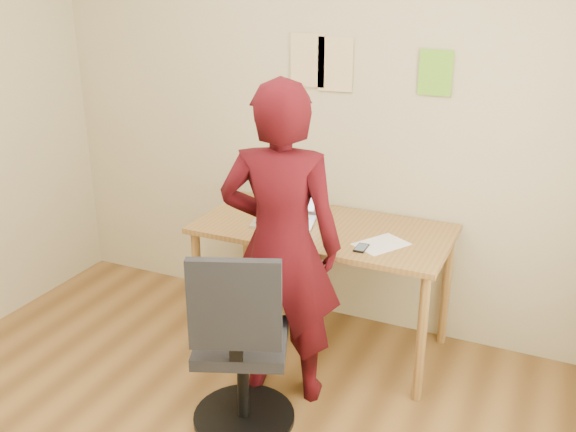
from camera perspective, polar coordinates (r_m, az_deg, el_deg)
The scene contains 10 objects.
room at distance 2.31m, azimuth -13.99°, elevation 2.26°, with size 3.58×3.58×2.78m.
desk at distance 3.60m, azimuth 3.14°, elevation -2.24°, with size 1.40×0.70×0.74m.
laptop at distance 3.64m, azimuth -0.21°, elevation 0.44°, with size 0.40×0.37×0.25m.
paper_sheet at distance 3.37m, azimuth 8.29°, elevation -2.49°, with size 0.19×0.27×0.00m, color white.
phone at distance 3.30m, azimuth 6.53°, elevation -2.83°, with size 0.06×0.11×0.01m.
wall_note_left at distance 3.76m, azimuth 1.74°, elevation 13.67°, with size 0.21×0.00×0.30m, color #E2BF87.
wall_note_mid at distance 3.70m, azimuth 4.21°, elevation 13.29°, with size 0.21×0.00×0.30m, color #E2BF87.
wall_note_right at distance 3.55m, azimuth 12.97°, elevation 12.29°, with size 0.18×0.00×0.24m, color #71BF2A.
office_chair at distance 3.04m, azimuth -4.24°, elevation -12.23°, with size 0.55×0.56×0.96m.
person at distance 3.11m, azimuth -0.62°, elevation -2.72°, with size 0.60×0.39×1.64m, color #3D080D.
Camera 1 is at (1.39, -1.70, 2.07)m, focal length 40.00 mm.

